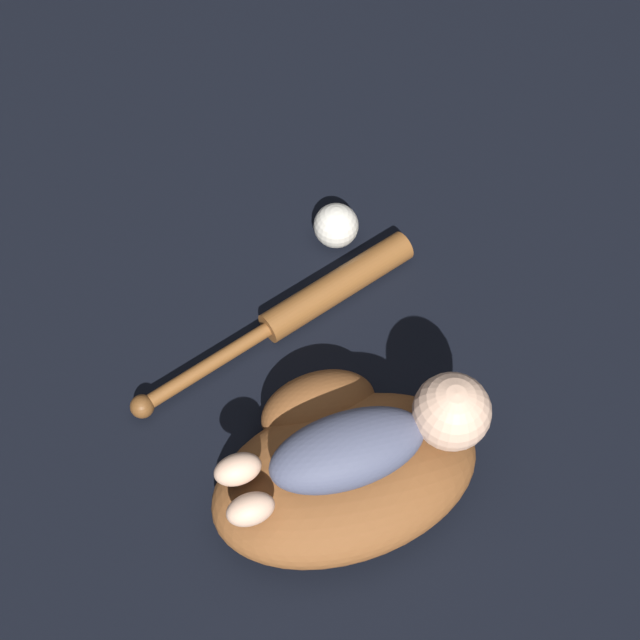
% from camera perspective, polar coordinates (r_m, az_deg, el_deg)
% --- Properties ---
extents(ground_plane, '(6.00, 6.00, 0.00)m').
position_cam_1_polar(ground_plane, '(1.29, 1.16, -9.04)').
color(ground_plane, black).
extents(baseball_glove, '(0.42, 0.34, 0.11)m').
position_cam_1_polar(baseball_glove, '(1.23, 1.35, -9.28)').
color(baseball_glove, brown).
rests_on(baseball_glove, ground).
extents(baby_figure, '(0.36, 0.18, 0.10)m').
position_cam_1_polar(baby_figure, '(1.14, 3.83, -7.56)').
color(baby_figure, '#4C516B').
rests_on(baby_figure, baseball_glove).
extents(baseball_bat, '(0.45, 0.30, 0.05)m').
position_cam_1_polar(baseball_bat, '(1.39, -0.60, 1.13)').
color(baseball_bat, brown).
rests_on(baseball_bat, ground).
extents(baseball, '(0.07, 0.07, 0.07)m').
position_cam_1_polar(baseball, '(1.46, 1.04, 6.06)').
color(baseball, silver).
rests_on(baseball, ground).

